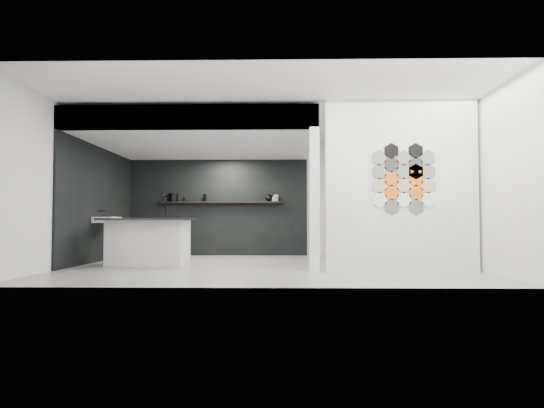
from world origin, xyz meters
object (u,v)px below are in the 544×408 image
at_px(kettle, 269,198).
at_px(glass_vase, 276,198).
at_px(partition_panel, 401,185).
at_px(stockpot, 173,197).
at_px(wall_basin, 107,220).
at_px(bottle_dark, 205,198).
at_px(utensil_cup, 184,200).
at_px(kitchen_island, 148,241).
at_px(glass_bowl, 274,199).

relative_size(kettle, glass_vase, 1.18).
bearing_deg(kettle, partition_panel, -72.60).
height_order(stockpot, glass_vase, stockpot).
bearing_deg(wall_basin, kettle, 32.69).
height_order(stockpot, bottle_dark, stockpot).
relative_size(bottle_dark, utensil_cup, 2.00).
height_order(kettle, bottle_dark, bottle_dark).
relative_size(kitchen_island, glass_vase, 10.87).
bearing_deg(kettle, wall_basin, -160.08).
distance_m(partition_panel, glass_bowl, 4.41).
xyz_separation_m(kitchen_island, bottle_dark, (0.60, 2.85, 0.96)).
distance_m(stockpot, glass_vase, 2.52).
bearing_deg(wall_basin, kitchen_island, -36.71).
bearing_deg(stockpot, utensil_cup, 0.00).
height_order(partition_panel, wall_basin, partition_panel).
bearing_deg(partition_panel, wall_basin, 161.77).
bearing_deg(stockpot, kitchen_island, -86.50).
relative_size(wall_basin, glass_vase, 3.74).
xyz_separation_m(wall_basin, bottle_dark, (1.65, 2.07, 0.56)).
relative_size(partition_panel, stockpot, 12.09).
bearing_deg(utensil_cup, glass_bowl, 0.00).
distance_m(kitchen_island, utensil_cup, 2.99).
bearing_deg(partition_panel, glass_bowl, 118.73).
height_order(glass_bowl, utensil_cup, glass_bowl).
height_order(kitchen_island, kettle, kettle).
relative_size(kettle, bottle_dark, 1.05).
distance_m(kettle, glass_bowl, 0.13).
xyz_separation_m(partition_panel, kettle, (-2.25, 3.87, 0.00)).
xyz_separation_m(kitchen_island, utensil_cup, (0.09, 2.85, 0.91)).
height_order(glass_vase, bottle_dark, bottle_dark).
xyz_separation_m(kettle, glass_bowl, (0.13, 0.00, -0.03)).
xyz_separation_m(partition_panel, wall_basin, (-5.46, 1.80, -0.55)).
relative_size(wall_basin, kitchen_island, 0.34).
distance_m(stockpot, glass_bowl, 2.47).
bearing_deg(glass_bowl, kettle, 180.00).
distance_m(stockpot, kettle, 2.35).
distance_m(kitchen_island, glass_bowl, 3.77).
distance_m(wall_basin, kitchen_island, 1.37).
height_order(glass_bowl, bottle_dark, bottle_dark).
distance_m(kitchen_island, bottle_dark, 3.06).
bearing_deg(glass_vase, bottle_dark, 180.00).
distance_m(partition_panel, utensil_cup, 5.80).
xyz_separation_m(partition_panel, glass_bowl, (-2.12, 3.87, -0.03)).
height_order(partition_panel, kitchen_island, partition_panel).
bearing_deg(bottle_dark, utensil_cup, 180.00).
height_order(wall_basin, glass_bowl, glass_bowl).
bearing_deg(kitchen_island, glass_bowl, 59.39).
bearing_deg(utensil_cup, kitchen_island, -91.87).
bearing_deg(kettle, kitchen_island, -140.10).
bearing_deg(bottle_dark, partition_panel, -45.36).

